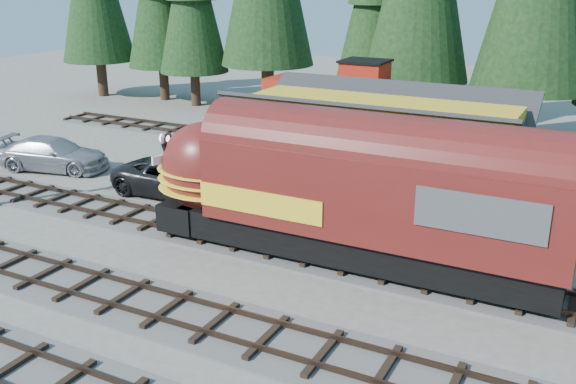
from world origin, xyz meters
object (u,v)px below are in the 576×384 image
at_px(depot, 378,142).
at_px(caboose, 348,111).
at_px(pickup_truck_a, 179,178).
at_px(locomotive, 336,196).
at_px(pickup_truck_b, 53,154).

height_order(depot, caboose, caboose).
bearing_deg(pickup_truck_a, caboose, -23.20).
bearing_deg(locomotive, pickup_truck_b, 168.52).
height_order(locomotive, pickup_truck_a, locomotive).
relative_size(depot, locomotive, 0.80).
relative_size(locomotive, caboose, 1.62).
relative_size(depot, pickup_truck_a, 1.98).
xyz_separation_m(caboose, pickup_truck_b, (-12.94, -10.31, -1.67)).
bearing_deg(pickup_truck_b, caboose, -65.85).
bearing_deg(caboose, depot, -59.02).
height_order(caboose, pickup_truck_a, caboose).
bearing_deg(caboose, locomotive, -69.50).
bearing_deg(locomotive, caboose, 110.50).
bearing_deg(locomotive, pickup_truck_a, 160.67).
height_order(depot, pickup_truck_b, depot).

